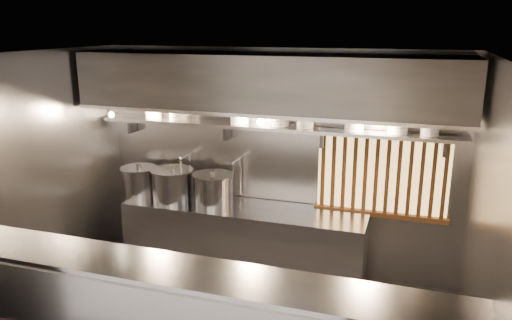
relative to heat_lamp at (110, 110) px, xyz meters
The scene contains 23 objects.
ceiling 2.21m from the heat_lamp, 24.14° to the right, with size 4.50×4.50×0.00m, color black.
wall_back 2.11m from the heat_lamp, 18.89° to the left, with size 4.50×4.50×0.00m, color gray.
wall_left 1.14m from the heat_lamp, 112.49° to the right, with size 3.00×3.00×0.00m, color gray.
wall_right 4.29m from the heat_lamp, 11.59° to the right, with size 3.00×3.00×0.00m, color gray.
cooking_bench 2.29m from the heat_lamp, ahead, with size 3.00×0.70×0.90m, color #9B9BA1.
bowl_shelf 1.96m from the heat_lamp, 13.90° to the left, with size 4.40×0.34×0.04m, color #9B9BA1.
exhaust_hood 1.95m from the heat_lamp, ahead, with size 4.40×0.81×0.65m.
wood_screen 3.33m from the heat_lamp, 10.68° to the left, with size 1.56×0.09×1.04m.
faucet_left 1.18m from the heat_lamp, 34.60° to the left, with size 0.04×0.30×0.50m.
faucet_right 1.71m from the heat_lamp, 19.61° to the left, with size 0.04×0.30×0.50m.
heat_lamp is the anchor object (origin of this frame).
pendant_bulb 1.83m from the heat_lamp, 11.00° to the left, with size 0.09×0.09×0.19m.
stock_pot_left 1.04m from the heat_lamp, 65.00° to the left, with size 0.57×0.57×0.41m.
stock_pot_mid 1.20m from the heat_lamp, 20.85° to the left, with size 0.67×0.67×0.45m.
stock_pot_right 1.57m from the heat_lamp, 13.57° to the left, with size 0.58×0.58×0.42m.
bowl_stack_0 0.58m from the heat_lamp, 55.71° to the left, with size 0.22×0.22×0.09m.
bowl_stack_1 0.82m from the heat_lamp, 35.08° to the left, with size 0.23×0.23×0.17m.
bowl_stack_2 1.57m from the heat_lamp, 17.48° to the left, with size 0.23×0.23×0.13m.
bowl_stack_3 2.05m from the heat_lamp, 13.24° to the left, with size 0.23×0.23×0.13m.
bowl_stack_4 2.35m from the heat_lamp, 11.53° to the left, with size 0.21×0.21×0.13m.
bowl_stack_5 2.90m from the heat_lamp, ahead, with size 0.23×0.23×0.17m.
bowl_stack_6 3.37m from the heat_lamp, ahead, with size 0.24×0.24×0.17m.
bowl_stack_7 3.71m from the heat_lamp, ahead, with size 0.21×0.21×0.17m.
Camera 1 is at (1.62, -4.27, 3.06)m, focal length 35.00 mm.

